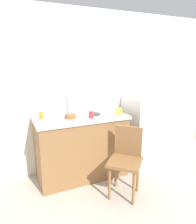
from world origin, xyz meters
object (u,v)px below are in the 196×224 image
at_px(hotplate, 95,114).
at_px(cup_white, 81,115).
at_px(cup_orange, 42,115).
at_px(terracotta_bowl, 70,116).
at_px(refrigerator, 144,129).
at_px(cup_yellow, 119,111).
at_px(cup_red, 91,115).
at_px(chair, 126,158).

xyz_separation_m(hotplate, cup_white, (-0.25, -0.12, 0.03)).
xyz_separation_m(cup_white, cup_orange, (-0.51, 0.21, 0.00)).
relative_size(terracotta_bowl, cup_orange, 1.52).
distance_m(refrigerator, cup_orange, 1.73).
relative_size(hotplate, cup_orange, 1.73).
xyz_separation_m(terracotta_bowl, hotplate, (0.39, 0.04, -0.02)).
distance_m(cup_orange, cup_yellow, 1.11).
xyz_separation_m(terracotta_bowl, cup_orange, (-0.37, 0.13, 0.02)).
relative_size(cup_red, cup_white, 1.09).
relative_size(refrigerator, terracotta_bowl, 7.70).
bearing_deg(cup_white, chair, -53.62).
bearing_deg(terracotta_bowl, chair, -49.16).
relative_size(hotplate, cup_yellow, 1.69).
distance_m(refrigerator, terracotta_bowl, 1.37).
height_order(cup_red, cup_orange, cup_orange).
bearing_deg(refrigerator, cup_white, -174.12).
bearing_deg(chair, cup_white, 171.27).
height_order(chair, cup_white, cup_white).
xyz_separation_m(hotplate, cup_red, (-0.12, -0.15, 0.04)).
relative_size(cup_red, cup_yellow, 0.96).
relative_size(hotplate, cup_red, 1.75).
bearing_deg(cup_red, chair, -62.70).
distance_m(chair, cup_white, 0.83).
height_order(refrigerator, cup_orange, refrigerator).
xyz_separation_m(chair, cup_orange, (-0.90, 0.75, 0.49)).
bearing_deg(cup_white, cup_yellow, -3.25).
relative_size(chair, cup_orange, 9.07).
distance_m(hotplate, cup_white, 0.29).
bearing_deg(chair, hotplate, 147.14).
bearing_deg(cup_red, terracotta_bowl, 158.04).
bearing_deg(terracotta_bowl, hotplate, 6.45).
xyz_separation_m(terracotta_bowl, cup_white, (0.14, -0.08, 0.02)).
height_order(hotplate, cup_yellow, cup_yellow).
height_order(chair, cup_yellow, cup_yellow).
xyz_separation_m(hotplate, cup_yellow, (0.33, -0.16, 0.04)).
bearing_deg(cup_orange, refrigerator, -3.08).
bearing_deg(cup_yellow, refrigerator, 14.54).
bearing_deg(cup_yellow, cup_red, 179.75).
bearing_deg(cup_yellow, chair, -109.59).
height_order(terracotta_bowl, hotplate, terracotta_bowl).
xyz_separation_m(cup_red, cup_orange, (-0.64, 0.24, 0.00)).
bearing_deg(hotplate, chair, -77.76).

